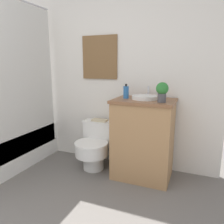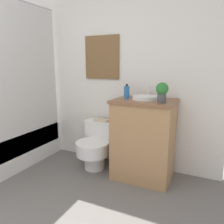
{
  "view_description": "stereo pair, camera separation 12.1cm",
  "coord_description": "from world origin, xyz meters",
  "views": [
    {
      "loc": [
        1.35,
        -0.33,
        1.26
      ],
      "look_at": [
        0.5,
        1.78,
        0.77
      ],
      "focal_mm": 35.0,
      "sensor_mm": 36.0,
      "label": 1
    },
    {
      "loc": [
        1.47,
        -0.28,
        1.26
      ],
      "look_at": [
        0.5,
        1.78,
        0.77
      ],
      "focal_mm": 35.0,
      "sensor_mm": 36.0,
      "label": 2
    }
  ],
  "objects": [
    {
      "name": "book_on_tank",
      "position": [
        0.2,
        2.1,
        0.58
      ],
      "size": [
        0.2,
        0.1,
        0.02
      ],
      "color": "beige",
      "rests_on": "toilet"
    },
    {
      "name": "potted_plant",
      "position": [
        1.0,
        1.85,
        1.01
      ],
      "size": [
        0.12,
        0.12,
        0.2
      ],
      "color": "#4C4C51",
      "rests_on": "vanity"
    },
    {
      "name": "wall_back",
      "position": [
        0.0,
        2.25,
        1.25
      ],
      "size": [
        3.27,
        0.07,
        2.5
      ],
      "color": "white",
      "rests_on": "ground_plane"
    },
    {
      "name": "vanity",
      "position": [
        0.8,
        1.97,
        0.45
      ],
      "size": [
        0.66,
        0.5,
        0.9
      ],
      "color": "#AD7F51",
      "rests_on": "ground_plane"
    },
    {
      "name": "toilet",
      "position": [
        0.2,
        1.96,
        0.28
      ],
      "size": [
        0.42,
        0.52,
        0.57
      ],
      "color": "white",
      "rests_on": "ground_plane"
    },
    {
      "name": "shower_area",
      "position": [
        -0.83,
        1.55,
        0.29
      ],
      "size": [
        0.57,
        1.35,
        1.98
      ],
      "color": "white",
      "rests_on": "ground_plane"
    },
    {
      "name": "soap_bottle",
      "position": [
        0.59,
        1.97,
        0.97
      ],
      "size": [
        0.06,
        0.06,
        0.16
      ],
      "color": "#2D6BB2",
      "rests_on": "vanity"
    },
    {
      "name": "sink",
      "position": [
        0.8,
        1.99,
        0.92
      ],
      "size": [
        0.28,
        0.32,
        0.13
      ],
      "color": "white",
      "rests_on": "vanity"
    }
  ]
}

